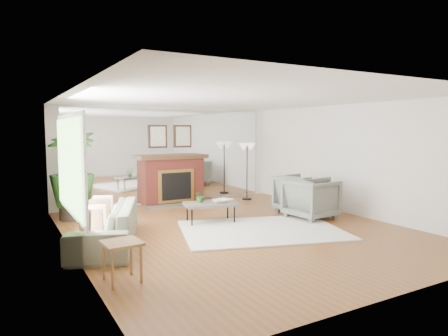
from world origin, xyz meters
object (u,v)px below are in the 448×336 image
armchair_back (301,194)px  side_table (122,248)px  coffee_table (211,204)px  floor_lamp (247,151)px  potted_ficus (72,171)px  armchair_front (311,199)px  fireplace (173,178)px  sofa (106,225)px

armchair_back → side_table: bearing=104.4°
coffee_table → floor_lamp: (2.19, 2.02, 0.94)m
armchair_back → floor_lamp: bearing=-7.8°
armchair_back → potted_ficus: (-4.67, 1.95, 0.61)m
armchair_back → floor_lamp: (-0.08, 2.18, 0.89)m
armchair_front → potted_ficus: (-4.50, 2.48, 0.62)m
armchair_front → fireplace: bearing=25.4°
sofa → armchair_front: (4.35, -0.15, 0.10)m
sofa → side_table: (-0.20, -1.73, 0.10)m
coffee_table → armchair_back: size_ratio=1.20×
coffee_table → side_table: size_ratio=2.27×
potted_ficus → sofa: bearing=-86.3°
armchair_front → floor_lamp: 2.86m
floor_lamp → armchair_back: bearing=-88.0°
potted_ficus → armchair_back: bearing=-22.7°
coffee_table → armchair_front: bearing=-18.2°
fireplace → armchair_back: (2.07, -2.63, -0.21)m
armchair_front → side_table: 4.82m
coffee_table → armchair_front: (2.10, -0.69, 0.04)m
armchair_back → sofa: bearing=85.1°
sofa → armchair_front: armchair_front is taller
floor_lamp → armchair_front: bearing=-92.0°
coffee_table → armchair_back: 2.28m
armchair_front → side_table: bearing=103.5°
sofa → armchair_front: 4.36m
side_table → armchair_back: bearing=24.1°
sofa → armchair_front: size_ratio=2.43×
sofa → armchair_back: armchair_back is taller
armchair_front → potted_ficus: potted_ficus is taller
fireplace → armchair_front: 3.69m
armchair_front → potted_ficus: bearing=55.4°
coffee_table → sofa: bearing=-166.4°
fireplace → coffee_table: 2.49m
fireplace → potted_ficus: (-2.60, -0.68, 0.39)m
coffee_table → armchair_back: armchair_back is taller
armchair_front → floor_lamp: floor_lamp is taller
floor_lamp → sofa: bearing=-150.0°
fireplace → floor_lamp: bearing=-12.6°
armchair_back → armchair_front: (-0.17, -0.53, -0.01)m
coffee_table → potted_ficus: bearing=143.3°
fireplace → armchair_front: fireplace is taller
fireplace → sofa: bearing=-129.1°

